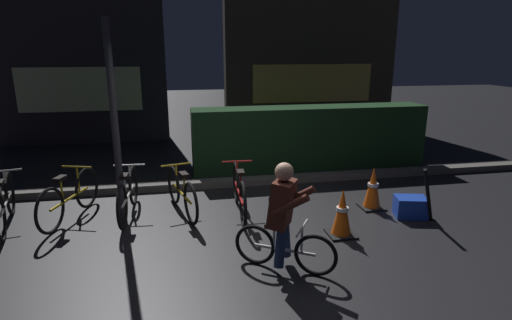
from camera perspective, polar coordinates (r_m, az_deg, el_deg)
name	(u,v)px	position (r m, az deg, el deg)	size (l,w,h in m)	color
ground_plane	(250,239)	(5.44, -0.91, -10.96)	(40.00, 40.00, 0.00)	black
sidewalk_curb	(229,182)	(7.43, -3.82, -3.12)	(12.00, 0.24, 0.12)	#56544F
hedge_row	(310,137)	(8.52, 7.48, 3.15)	(4.80, 0.70, 1.26)	#19381C
storefront_left	(79,61)	(11.56, -23.38, 12.55)	(4.27, 0.54, 4.21)	#262328
storefront_right	(311,57)	(12.63, 7.63, 13.97)	(5.14, 0.54, 4.30)	#42382D
street_post	(114,121)	(6.15, -19.07, 5.12)	(0.10, 0.10, 2.81)	#2D2D33
parked_bike_leftmost	(5,203)	(6.66, -31.51, -5.13)	(0.49, 1.58, 0.74)	black
parked_bike_left_mid	(70,197)	(6.50, -24.47, -4.75)	(0.57, 1.51, 0.73)	black
parked_bike_center_left	(128,195)	(6.33, -17.36, -4.60)	(0.46, 1.56, 0.72)	black
parked_bike_center_right	(182,192)	(6.24, -10.29, -4.46)	(0.51, 1.48, 0.70)	black
parked_bike_right_mid	(239,192)	(6.13, -2.35, -4.41)	(0.46, 1.62, 0.75)	black
traffic_cone_near	(342,213)	(5.54, 11.88, -7.21)	(0.36, 0.36, 0.65)	black
traffic_cone_far	(373,188)	(6.57, 15.93, -3.81)	(0.36, 0.36, 0.66)	black
blue_crate	(410,207)	(6.47, 20.68, -6.12)	(0.44, 0.32, 0.30)	#193DB7
cyclist	(284,216)	(4.53, 3.85, -7.81)	(1.04, 0.70, 1.25)	black
closed_umbrella	(428,196)	(6.24, 22.81, -4.59)	(0.05, 0.05, 0.85)	black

